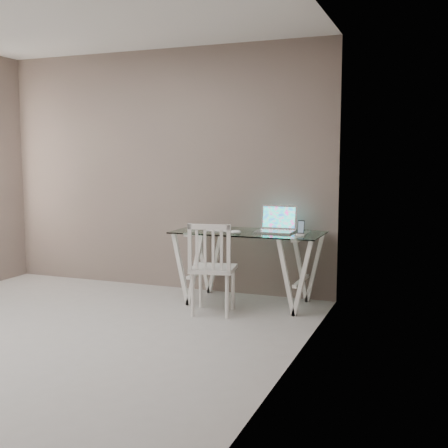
% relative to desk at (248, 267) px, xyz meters
% --- Properties ---
extents(room, '(4.50, 4.52, 2.71)m').
position_rel_desk_xyz_m(room, '(-1.23, -1.83, 1.33)').
color(room, '#A9A6A2').
rests_on(room, ground).
extents(desk, '(1.50, 0.70, 0.75)m').
position_rel_desk_xyz_m(desk, '(0.00, 0.00, 0.00)').
color(desk, silver).
rests_on(desk, ground).
extents(chair, '(0.47, 0.47, 0.89)m').
position_rel_desk_xyz_m(chair, '(-0.19, -0.53, 0.11)').
color(chair, white).
rests_on(chair, ground).
extents(laptop, '(0.37, 0.30, 0.26)m').
position_rel_desk_xyz_m(laptop, '(0.27, 0.10, 0.43)').
color(laptop, silver).
rests_on(laptop, desk).
extents(keyboard, '(0.28, 0.12, 0.01)m').
position_rel_desk_xyz_m(keyboard, '(-0.30, -0.09, 0.37)').
color(keyboard, silver).
rests_on(keyboard, desk).
extents(mouse, '(0.12, 0.07, 0.04)m').
position_rel_desk_xyz_m(mouse, '(-0.06, -0.21, 0.38)').
color(mouse, white).
rests_on(mouse, desk).
extents(phone_dock, '(0.08, 0.08, 0.14)m').
position_rel_desk_xyz_m(phone_dock, '(0.56, -0.08, 0.40)').
color(phone_dock, white).
rests_on(phone_dock, desk).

